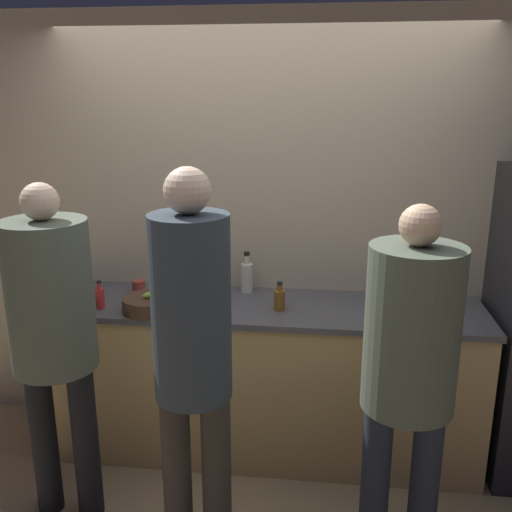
{
  "coord_description": "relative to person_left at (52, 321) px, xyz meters",
  "views": [
    {
      "loc": [
        0.35,
        -2.73,
        2.12
      ],
      "look_at": [
        0.0,
        0.15,
        1.3
      ],
      "focal_mm": 40.0,
      "sensor_mm": 36.0,
      "label": 1
    }
  ],
  "objects": [
    {
      "name": "cup_red",
      "position": [
        0.17,
        0.77,
        -0.08
      ],
      "size": [
        0.08,
        0.08,
        0.08
      ],
      "color": "#A33D33",
      "rests_on": "counter"
    },
    {
      "name": "person_right",
      "position": [
        1.66,
        -0.14,
        -0.03
      ],
      "size": [
        0.4,
        0.4,
        1.71
      ],
      "color": "#232838",
      "rests_on": "ground_plane"
    },
    {
      "name": "person_left",
      "position": [
        0.0,
        0.0,
        0.0
      ],
      "size": [
        0.4,
        0.4,
        1.74
      ],
      "color": "black",
      "rests_on": "ground_plane"
    },
    {
      "name": "fruit_bowl",
      "position": [
        0.32,
        0.5,
        -0.08
      ],
      "size": [
        0.3,
        0.3,
        0.12
      ],
      "color": "#4C3323",
      "rests_on": "counter"
    },
    {
      "name": "counter",
      "position": [
        0.93,
        0.69,
        -0.6
      ],
      "size": [
        2.57,
        0.66,
        0.95
      ],
      "color": "tan",
      "rests_on": "ground_plane"
    },
    {
      "name": "person_center",
      "position": [
        0.75,
        -0.28,
        0.02
      ],
      "size": [
        0.33,
        0.33,
        1.86
      ],
      "color": "#38332D",
      "rests_on": "ground_plane"
    },
    {
      "name": "utensil_crock",
      "position": [
        1.89,
        0.75,
        -0.06
      ],
      "size": [
        0.11,
        0.11,
        0.24
      ],
      "color": "#ADA393",
      "rests_on": "counter"
    },
    {
      "name": "bottle_clear",
      "position": [
        0.82,
        0.89,
        -0.03
      ],
      "size": [
        0.07,
        0.07,
        0.25
      ],
      "color": "silver",
      "rests_on": "counter"
    },
    {
      "name": "bottle_amber",
      "position": [
        1.05,
        0.61,
        -0.06
      ],
      "size": [
        0.07,
        0.07,
        0.16
      ],
      "color": "brown",
      "rests_on": "counter"
    },
    {
      "name": "wall_back",
      "position": [
        0.93,
        1.01,
        0.23
      ],
      "size": [
        5.2,
        0.06,
        2.6
      ],
      "color": "#C6B293",
      "rests_on": "ground_plane"
    },
    {
      "name": "bottle_red",
      "position": [
        0.03,
        0.51,
        -0.06
      ],
      "size": [
        0.05,
        0.05,
        0.16
      ],
      "color": "red",
      "rests_on": "counter"
    },
    {
      "name": "ground_plane",
      "position": [
        0.93,
        0.32,
        -1.07
      ],
      "size": [
        14.0,
        14.0,
        0.0
      ],
      "primitive_type": "plane",
      "color": "#9E8460"
    }
  ]
}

